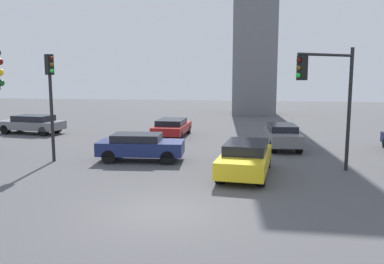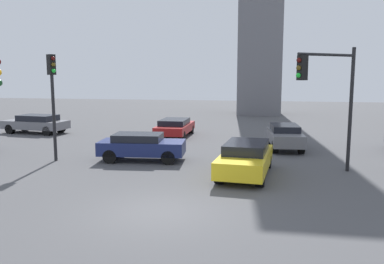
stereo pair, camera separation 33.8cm
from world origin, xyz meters
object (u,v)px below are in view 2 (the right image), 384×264
at_px(car_3, 285,136).
at_px(traffic_light_1, 53,88).
at_px(car_1, 175,127).
at_px(car_7, 141,146).
at_px(car_0, 36,123).
at_px(traffic_light_0, 329,86).
at_px(car_4, 246,158).

bearing_deg(car_3, traffic_light_1, -69.70).
distance_m(car_1, car_7, 8.10).
bearing_deg(traffic_light_1, car_3, 55.42).
relative_size(car_3, car_7, 0.98).
relative_size(car_0, car_1, 1.08).
relative_size(traffic_light_0, car_3, 1.29).
bearing_deg(car_4, car_1, -146.47).
height_order(car_3, car_7, car_3).
distance_m(car_3, car_4, 6.97).
height_order(car_1, car_4, car_4).
distance_m(traffic_light_0, car_7, 9.40).
bearing_deg(car_4, car_0, -116.24).
distance_m(car_1, car_3, 8.16).
height_order(traffic_light_0, traffic_light_1, traffic_light_0).
bearing_deg(traffic_light_0, traffic_light_1, -41.41).
bearing_deg(car_0, car_4, 155.23).
distance_m(traffic_light_1, car_7, 5.26).
xyz_separation_m(car_4, car_7, (-5.35, 2.01, 0.01)).
height_order(traffic_light_0, car_0, traffic_light_0).
bearing_deg(car_7, car_1, 85.70).
relative_size(car_4, car_7, 1.12).
xyz_separation_m(traffic_light_0, car_7, (-8.76, 1.38, -3.11)).
relative_size(car_1, car_3, 1.07).
bearing_deg(car_0, car_1, -171.41).
relative_size(traffic_light_0, traffic_light_1, 1.04).
bearing_deg(car_1, car_3, -114.45).
height_order(car_0, car_1, car_0).
bearing_deg(car_0, traffic_light_1, 133.08).
height_order(car_1, car_3, car_3).
xyz_separation_m(traffic_light_0, traffic_light_1, (-13.05, 0.60, -0.16)).
bearing_deg(car_1, car_7, -179.13).
xyz_separation_m(traffic_light_0, car_0, (-19.32, 9.16, -3.13)).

